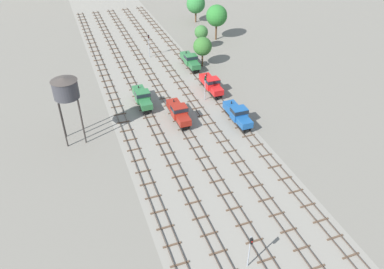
{
  "coord_description": "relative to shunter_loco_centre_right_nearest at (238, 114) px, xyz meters",
  "views": [
    {
      "loc": [
        -18.21,
        -10.32,
        38.35
      ],
      "look_at": [
        0.0,
        39.38,
        1.5
      ],
      "focal_mm": 35.42,
      "sensor_mm": 36.0,
      "label": 1
    }
  ],
  "objects": [
    {
      "name": "track_far_left",
      "position": [
        -19.87,
        14.9,
        -1.87
      ],
      "size": [
        2.4,
        126.0,
        0.29
      ],
      "color": "#47382D",
      "rests_on": "ground"
    },
    {
      "name": "shunter_loco_centre_right_midfar",
      "position": [
        0.0,
        12.66,
        0.0
      ],
      "size": [
        2.74,
        8.46,
        3.1
      ],
      "color": "red",
      "rests_on": "ground"
    },
    {
      "name": "track_centre_right",
      "position": [
        -0.0,
        14.9,
        -1.87
      ],
      "size": [
        2.4,
        126.0,
        0.29
      ],
      "color": "#47382D",
      "rests_on": "ground"
    },
    {
      "name": "water_tower",
      "position": [
        -28.66,
        4.85,
        7.92
      ],
      "size": [
        4.26,
        4.26,
        11.85
      ],
      "color": "#2D2826",
      "rests_on": "ground"
    },
    {
      "name": "shunter_loco_centre_right_far",
      "position": [
        0.0,
        25.58,
        0.0
      ],
      "size": [
        2.74,
        8.46,
        3.1
      ],
      "color": "#286638",
      "rests_on": "ground"
    },
    {
      "name": "track_centre_left",
      "position": [
        -9.93,
        14.9,
        -1.87
      ],
      "size": [
        2.4,
        126.0,
        0.29
      ],
      "color": "#47382D",
      "rests_on": "ground"
    },
    {
      "name": "track_left",
      "position": [
        -14.9,
        14.9,
        -1.87
      ],
      "size": [
        2.4,
        126.0,
        0.29
      ],
      "color": "#47382D",
      "rests_on": "ground"
    },
    {
      "name": "signal_post_mid",
      "position": [
        -7.45,
        34.97,
        1.67
      ],
      "size": [
        0.28,
        0.47,
        5.84
      ],
      "color": "gray",
      "rests_on": "ground"
    },
    {
      "name": "signal_post_nearest",
      "position": [
        -2.48,
        9.97,
        1.48
      ],
      "size": [
        0.28,
        0.47,
        5.51
      ],
      "color": "gray",
      "rests_on": "ground"
    },
    {
      "name": "shunter_loco_centre_right_nearest",
      "position": [
        0.0,
        0.0,
        0.0
      ],
      "size": [
        2.74,
        8.46,
        3.1
      ],
      "color": "#194C8C",
      "rests_on": "ground"
    },
    {
      "name": "shunter_loco_centre_left_near",
      "position": [
        -9.93,
        4.4,
        0.0
      ],
      "size": [
        2.74,
        8.46,
        3.1
      ],
      "color": "maroon",
      "rests_on": "ground"
    },
    {
      "name": "lineside_tree_3",
      "position": [
        6.54,
        35.36,
        2.57
      ],
      "size": [
        3.47,
        3.47,
        6.36
      ],
      "color": "#4C331E",
      "rests_on": "ground"
    },
    {
      "name": "ground_plane",
      "position": [
        -9.93,
        13.9,
        -2.01
      ],
      "size": [
        480.0,
        480.0,
        0.0
      ],
      "primitive_type": "plane",
      "color": "slate"
    },
    {
      "name": "track_centre",
      "position": [
        -4.97,
        14.9,
        -1.87
      ],
      "size": [
        2.4,
        126.0,
        0.29
      ],
      "color": "#47382D",
      "rests_on": "ground"
    },
    {
      "name": "lineside_tree_0",
      "position": [
        12.88,
        56.23,
        3.55
      ],
      "size": [
        5.64,
        5.64,
        8.39
      ],
      "color": "#4C331E",
      "rests_on": "ground"
    },
    {
      "name": "signal_post_near",
      "position": [
        -12.42,
        -28.59,
        1.3
      ],
      "size": [
        0.28,
        0.47,
        5.19
      ],
      "color": "gray",
      "rests_on": "ground"
    },
    {
      "name": "ballast_bed",
      "position": [
        -9.93,
        13.9,
        -2.01
      ],
      "size": [
        23.87,
        176.0,
        0.01
      ],
      "primitive_type": "cube",
      "color": "gray",
      "rests_on": "ground"
    },
    {
      "name": "lineside_tree_1",
      "position": [
        3.0,
        25.47,
        2.95
      ],
      "size": [
        4.36,
        4.36,
        7.16
      ],
      "color": "#4C331E",
      "rests_on": "ground"
    },
    {
      "name": "lineside_tree_2",
      "position": [
        12.95,
        40.52,
        4.58
      ],
      "size": [
        5.7,
        5.7,
        9.47
      ],
      "color": "#4C331E",
      "rests_on": "ground"
    },
    {
      "name": "shunter_loco_left_mid",
      "position": [
        -14.9,
        12.14,
        0.0
      ],
      "size": [
        2.74,
        8.46,
        3.1
      ],
      "color": "#286638",
      "rests_on": "ground"
    }
  ]
}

